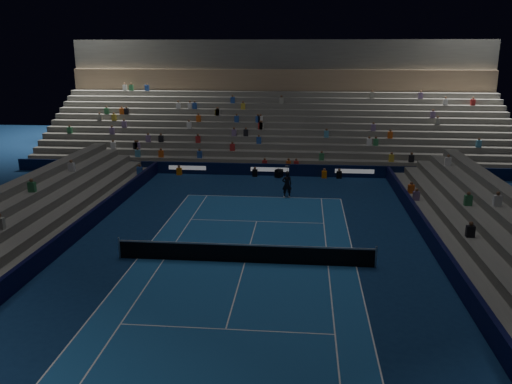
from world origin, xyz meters
The scene contains 9 objects.
ground centered at (0.00, 0.00, 0.00)m, with size 90.00×90.00×0.00m, color #0C244C.
court_surface centered at (0.00, 0.00, 0.01)m, with size 10.97×23.77×0.01m, color #1A5090.
sponsor_barrier_far centered at (0.00, 18.50, 0.50)m, with size 44.00×0.25×1.00m, color black.
sponsor_barrier_east centered at (9.70, 0.00, 0.50)m, with size 0.25×37.00×1.00m, color black.
sponsor_barrier_west centered at (-9.70, 0.00, 0.50)m, with size 0.25×37.00×1.00m, color black.
grandstand_main centered at (0.00, 27.90, 3.38)m, with size 44.00×15.20×11.20m.
tennis_net centered at (0.00, 0.00, 0.50)m, with size 12.90×0.10×1.10m.
tennis_player centered at (1.66, 11.93, 0.97)m, with size 0.71×0.46×1.94m, color black.
broadcast_camera centered at (0.79, 17.94, 0.34)m, with size 0.70×1.05×0.66m.
Camera 1 is at (2.77, -23.79, 10.28)m, focal length 36.41 mm.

